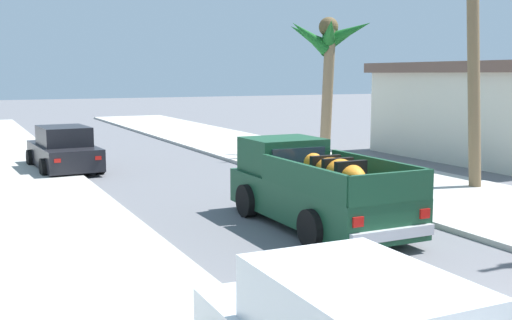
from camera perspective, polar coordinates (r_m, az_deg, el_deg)
sidewalk_left at (r=17.02m, az=-22.13°, el=-3.66°), size 5.08×60.00×0.12m
sidewalk_right at (r=20.65m, az=9.15°, el=-1.21°), size 5.08×60.00×0.12m
curb_left at (r=17.12m, az=-18.32°, el=-3.44°), size 0.16×60.00×0.10m
curb_right at (r=20.02m, az=6.47°, el=-1.47°), size 0.16×60.00×0.10m
pickup_truck at (r=13.65m, az=5.32°, el=-2.64°), size 2.22×5.21×1.80m
car_right_near at (r=22.23m, az=-17.30°, el=0.88°), size 2.20×4.33×1.54m
palm_tree_right_fore at (r=24.88m, az=6.65°, el=10.45°), size 3.51×3.56×5.53m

